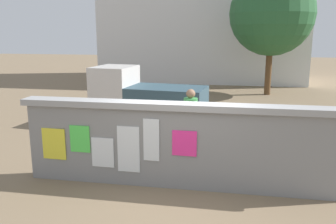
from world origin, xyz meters
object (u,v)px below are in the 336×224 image
at_px(tree_roadside, 272,14).
at_px(auto_rickshaw_truck, 143,97).
at_px(motorcycle, 257,146).
at_px(person_walking, 190,115).
at_px(bicycle_near, 243,125).

bearing_deg(tree_roadside, auto_rickshaw_truck, -124.57).
height_order(motorcycle, tree_roadside, tree_roadside).
relative_size(motorcycle, tree_roadside, 0.33).
distance_m(person_walking, tree_roadside, 9.93).
xyz_separation_m(motorcycle, bicycle_near, (-0.24, 2.13, -0.10)).
height_order(bicycle_near, person_walking, person_walking).
bearing_deg(person_walking, tree_roadside, 74.10).
distance_m(bicycle_near, person_walking, 2.18).
bearing_deg(auto_rickshaw_truck, person_walking, -55.32).
distance_m(bicycle_near, tree_roadside, 8.37).
relative_size(motorcycle, bicycle_near, 1.13).
bearing_deg(auto_rickshaw_truck, motorcycle, -43.09).
bearing_deg(motorcycle, tree_roadside, 83.80).
distance_m(motorcycle, bicycle_near, 2.15).
xyz_separation_m(auto_rickshaw_truck, motorcycle, (3.42, -3.20, -0.44)).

